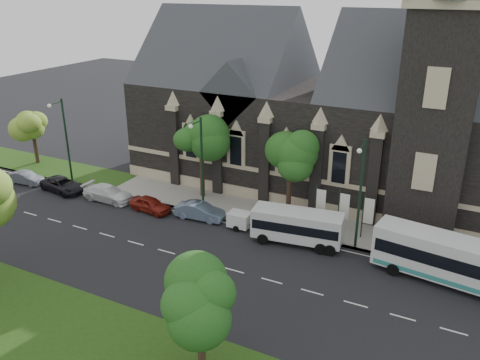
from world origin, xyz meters
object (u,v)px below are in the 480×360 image
Objects in this scene: tree_walk_left at (204,141)px; car_far_grey at (26,178)px; tree_walk_far at (34,125)px; street_lamp_near at (360,190)px; car_far_black at (63,185)px; banner_flag_right at (366,213)px; banner_flag_center at (342,208)px; street_lamp_mid at (201,161)px; car_far_white at (108,193)px; street_lamp_far at (65,137)px; box_trailer at (240,219)px; shuttle_bus at (298,225)px; sedan at (200,211)px; tree_walk_right at (294,154)px; banner_flag_left at (319,204)px; tree_park_east at (204,296)px; car_far_red at (150,204)px; tour_coach at (461,262)px.

car_far_grey is at bearing -162.82° from tree_walk_left.
tree_walk_far is 37.95m from street_lamp_near.
car_far_black is at bearing -29.67° from tree_walk_far.
banner_flag_right is (38.11, -1.18, -2.24)m from tree_walk_far.
street_lamp_near is at bearing -48.07° from banner_flag_center.
banner_flag_right is at bearing 7.60° from street_lamp_mid.
tree_walk_left is at bearing -57.99° from car_far_white.
street_lamp_far reaches higher than banner_flag_center.
tree_walk_far is 15.41m from car_far_white.
box_trailer is at bearing -8.09° from tree_walk_far.
street_lamp_near is 1.21× the size of shuttle_bus.
tree_walk_left is 19.91m from car_far_grey.
car_far_white is 1.30× the size of car_far_grey.
street_lamp_far is 1.99× the size of sedan.
street_lamp_mid reaches higher than tree_walk_left.
street_lamp_near is 1.74× the size of car_far_white.
banner_flag_left is (3.08, -1.71, -3.43)m from tree_walk_right.
street_lamp_near is at bearing -28.06° from tree_walk_right.
banner_flag_right is 1.47× the size of box_trailer.
tree_park_east is 33.82m from car_far_grey.
street_lamp_near is at bearing 0.00° from street_lamp_far.
street_lamp_far is at bearing 87.07° from car_far_red.
street_lamp_far reaches higher than tree_walk_left.
shuttle_bus is 14.13m from car_far_red.
street_lamp_mid is at bearing -7.37° from tree_walk_far.
street_lamp_near is at bearing -87.48° from car_far_white.
tree_walk_right is at bearing 166.40° from banner_flag_right.
box_trailer is at bearing -79.48° from car_far_black.
banner_flag_right is at bearing 81.44° from street_lamp_near.
tour_coach is at bearing -17.90° from banner_flag_left.
tour_coach is 26.22m from car_far_red.
car_far_red is at bearing -172.70° from tour_coach.
banner_flag_left is at bearing 89.65° from tree_park_east.
banner_flag_left is at bearing 10.50° from street_lamp_mid.
tree_walk_left is at bearing 174.62° from tour_coach.
street_lamp_near is 8.53m from tour_coach.
street_lamp_mid reaches higher than banner_flag_right.
banner_flag_center is at bearing 40.38° from shuttle_bus.
banner_flag_left is 0.97× the size of car_far_red.
tree_walk_left reaches higher than tour_coach.
shuttle_bus is at bearing -4.27° from box_trailer.
tree_walk_far is 24.76m from sedan.
street_lamp_near is (3.82, 16.42, 0.49)m from tree_park_east.
tree_walk_right is 1.97× the size of car_far_grey.
sedan is at bearing -176.27° from street_lamp_near.
banner_flag_left is 15.31m from car_far_red.
tree_park_east and tree_walk_far have the same top height.
tree_walk_right is at bearing -74.21° from car_far_white.
car_far_red is (-2.71, -5.28, -5.04)m from tree_walk_left.
banner_flag_right is 0.34× the size of tour_coach.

